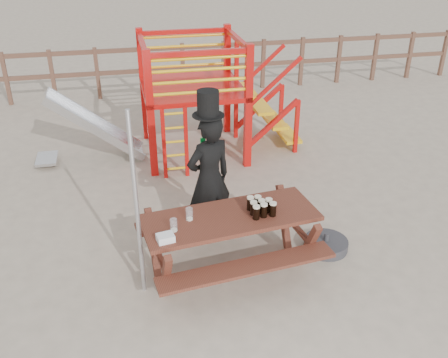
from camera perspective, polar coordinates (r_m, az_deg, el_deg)
ground at (r=6.19m, az=0.18°, el=-10.67°), size 60.00×60.00×0.00m
back_fence at (r=12.18m, az=-7.13°, el=12.90°), size 15.09×0.09×1.20m
playground_fort at (r=8.84m, az=-4.10°, el=9.49°), size 4.71×1.84×2.10m
picnic_table at (r=5.94m, az=0.71°, el=-6.58°), size 2.19×1.64×0.79m
man_with_hat at (r=6.37m, az=-1.71°, el=0.36°), size 0.74×0.61×2.05m
metal_pole at (r=5.38m, az=-9.94°, el=-3.33°), size 0.05×0.05×2.22m
parasol_base at (r=6.68m, az=11.55°, el=-7.34°), size 0.57×0.57×0.24m
paper_bag at (r=5.37m, az=-6.70°, el=-6.70°), size 0.20×0.17×0.08m
stout_pints at (r=5.79m, az=4.20°, el=-3.21°), size 0.30×0.29×0.17m
empty_glasses at (r=5.60m, az=-4.86°, el=-4.68°), size 0.28×0.27×0.15m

